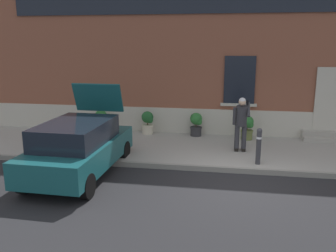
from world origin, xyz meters
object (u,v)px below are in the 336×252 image
(hatchback_car_teal, at_px, (79,147))
(planter_olive, at_px, (247,127))
(planter_terracotta, at_px, (101,120))
(planter_cream, at_px, (148,122))
(planter_charcoal, at_px, (196,124))
(person_on_phone, at_px, (241,121))
(bollard_near_person, at_px, (259,145))

(hatchback_car_teal, xyz_separation_m, planter_olive, (4.60, 3.94, -0.19))
(planter_olive, bearing_deg, planter_terracotta, 177.79)
(planter_terracotta, distance_m, planter_cream, 1.82)
(planter_charcoal, bearing_deg, planter_olive, -6.24)
(planter_terracotta, bearing_deg, planter_charcoal, -0.19)
(person_on_phone, distance_m, planter_terracotta, 5.51)
(planter_charcoal, relative_size, planter_olive, 1.00)
(bollard_near_person, distance_m, planter_cream, 4.79)
(person_on_phone, xyz_separation_m, planter_terracotta, (-5.19, 1.76, -0.54))
(person_on_phone, xyz_separation_m, planter_olive, (0.28, 1.55, -0.54))
(planter_terracotta, height_order, planter_olive, same)
(hatchback_car_teal, height_order, planter_charcoal, hatchback_car_teal)
(planter_cream, distance_m, planter_olive, 3.65)
(planter_terracotta, relative_size, planter_charcoal, 1.00)
(planter_charcoal, xyz_separation_m, planter_olive, (1.82, -0.20, 0.00))
(bollard_near_person, bearing_deg, hatchback_car_teal, -165.17)
(person_on_phone, bearing_deg, planter_terracotta, 158.15)
(planter_cream, xyz_separation_m, planter_charcoal, (1.82, -0.00, 0.00))
(hatchback_car_teal, bearing_deg, planter_charcoal, 56.19)
(person_on_phone, height_order, planter_olive, person_on_phone)
(planter_terracotta, bearing_deg, planter_cream, -0.38)
(planter_cream, height_order, planter_olive, same)
(planter_cream, xyz_separation_m, planter_olive, (3.65, -0.20, 0.00))
(hatchback_car_teal, xyz_separation_m, planter_charcoal, (2.77, 4.14, -0.19))
(planter_cream, bearing_deg, planter_terracotta, 179.62)
(planter_cream, bearing_deg, person_on_phone, -27.51)
(hatchback_car_teal, bearing_deg, bollard_near_person, 14.83)
(planter_terracotta, bearing_deg, person_on_phone, -18.78)
(planter_terracotta, relative_size, planter_cream, 1.00)
(bollard_near_person, bearing_deg, planter_charcoal, 124.90)
(bollard_near_person, height_order, planter_terracotta, bollard_near_person)
(hatchback_car_teal, distance_m, planter_olive, 6.06)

